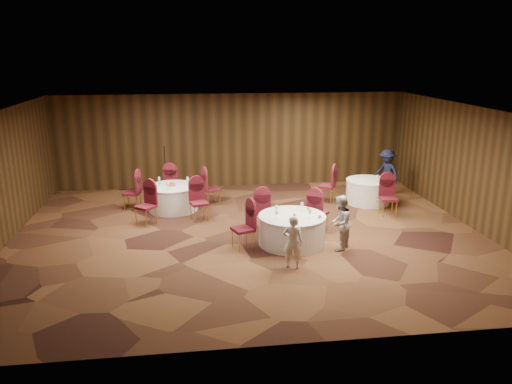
{
  "coord_description": "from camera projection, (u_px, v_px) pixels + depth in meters",
  "views": [
    {
      "loc": [
        -1.41,
        -11.97,
        4.59
      ],
      "look_at": [
        0.2,
        0.2,
        1.1
      ],
      "focal_mm": 35.0,
      "sensor_mm": 36.0,
      "label": 1
    }
  ],
  "objects": [
    {
      "name": "table_left",
      "position": [
        173.0,
        198.0,
        14.81
      ],
      "size": [
        1.49,
        1.49,
        0.74
      ],
      "color": "silver",
      "rests_on": "ground"
    },
    {
      "name": "woman_a",
      "position": [
        293.0,
        242.0,
        10.79
      ],
      "size": [
        0.5,
        0.4,
        1.2
      ],
      "primitive_type": "imported",
      "rotation": [
        0.0,
        0.0,
        2.86
      ],
      "color": "silver",
      "rests_on": "ground"
    },
    {
      "name": "woman_b",
      "position": [
        340.0,
        223.0,
        11.76
      ],
      "size": [
        0.79,
        0.82,
        1.34
      ],
      "primitive_type": "imported",
      "rotation": [
        0.0,
        0.0,
        4.11
      ],
      "color": "#B5B4B9",
      "rests_on": "ground"
    },
    {
      "name": "tabletop_left",
      "position": [
        172.0,
        183.0,
        14.69
      ],
      "size": [
        0.93,
        0.81,
        0.22
      ],
      "color": "silver",
      "rests_on": "table_left"
    },
    {
      "name": "mic_stand",
      "position": [
        166.0,
        184.0,
        15.85
      ],
      "size": [
        0.24,
        0.24,
        1.71
      ],
      "color": "black",
      "rests_on": "ground"
    },
    {
      "name": "chairs_main",
      "position": [
        275.0,
        217.0,
        12.71
      ],
      "size": [
        2.79,
        1.93,
        1.0
      ],
      "color": "#420D15",
      "rests_on": "ground"
    },
    {
      "name": "chairs_left",
      "position": [
        173.0,
        194.0,
        14.72
      ],
      "size": [
        3.02,
        3.07,
        1.0
      ],
      "color": "#420D15",
      "rests_on": "ground"
    },
    {
      "name": "chairs_right",
      "position": [
        356.0,
        192.0,
        14.98
      ],
      "size": [
        2.03,
        2.21,
        1.0
      ],
      "color": "#420D15",
      "rests_on": "ground"
    },
    {
      "name": "table_main",
      "position": [
        292.0,
        230.0,
        12.18
      ],
      "size": [
        1.64,
        1.64,
        0.74
      ],
      "color": "silver",
      "rests_on": "ground"
    },
    {
      "name": "tabletop_main",
      "position": [
        299.0,
        213.0,
        11.95
      ],
      "size": [
        1.15,
        1.07,
        0.22
      ],
      "color": "silver",
      "rests_on": "table_main"
    },
    {
      "name": "tabletop_right",
      "position": [
        377.0,
        177.0,
        15.12
      ],
      "size": [
        0.08,
        0.08,
        0.22
      ],
      "color": "silver",
      "rests_on": "table_right"
    },
    {
      "name": "room_shell",
      "position": [
        249.0,
        161.0,
        12.31
      ],
      "size": [
        12.0,
        12.0,
        12.0
      ],
      "color": "silver",
      "rests_on": "ground"
    },
    {
      "name": "man_c",
      "position": [
        387.0,
        172.0,
        16.34
      ],
      "size": [
        0.93,
        1.12,
        1.51
      ],
      "primitive_type": "imported",
      "rotation": [
        0.0,
        0.0,
        5.16
      ],
      "color": "black",
      "rests_on": "ground"
    },
    {
      "name": "ground",
      "position": [
        249.0,
        235.0,
        12.85
      ],
      "size": [
        12.0,
        12.0,
        0.0
      ],
      "primitive_type": "plane",
      "color": "black",
      "rests_on": "ground"
    },
    {
      "name": "table_right",
      "position": [
        368.0,
        191.0,
        15.5
      ],
      "size": [
        1.38,
        1.38,
        0.74
      ],
      "color": "silver",
      "rests_on": "ground"
    }
  ]
}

